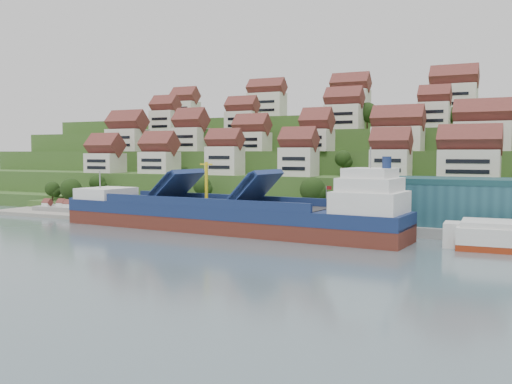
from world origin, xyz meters
The scene contains 10 objects.
ground centered at (0.00, 0.00, 0.00)m, with size 300.00×300.00×0.00m, color slate.
quay centered at (20.00, 15.00, 1.10)m, with size 180.00×14.00×2.20m, color gray.
pebble_beach centered at (-58.00, 12.00, 0.50)m, with size 45.00×20.00×1.00m, color gray.
hillside centered at (0.00, 103.55, 10.66)m, with size 260.00×128.00×31.00m.
hillside_village centered at (-0.50, 60.60, 24.14)m, with size 155.72×62.50×29.27m.
hillside_trees centered at (-16.19, 42.55, 15.92)m, with size 141.16×62.35×31.27m.
warehouse centered at (52.00, 17.00, 7.20)m, with size 60.00×15.00×10.00m, color #214D5A.
flagpole centered at (18.11, 10.00, 6.88)m, with size 1.28×0.16×8.00m.
beach_huts centered at (-60.00, 10.75, 2.10)m, with size 14.40×3.70×2.20m.
cargo_ship centered at (-0.73, -0.06, 3.49)m, with size 84.14×19.23×18.57m.
Camera 1 is at (58.70, -110.99, 17.70)m, focal length 40.00 mm.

